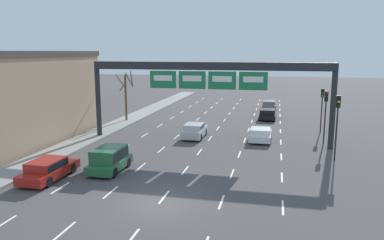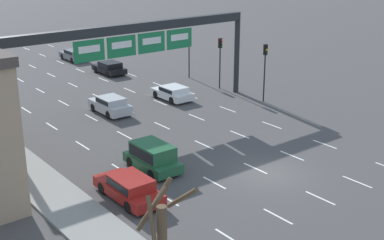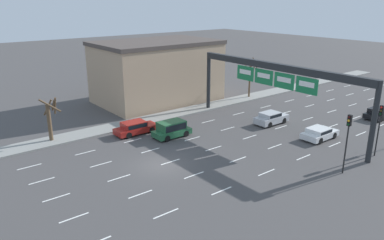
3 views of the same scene
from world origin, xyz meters
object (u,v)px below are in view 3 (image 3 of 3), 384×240
Objects in this scene: traffic_light_far_end at (380,120)px; tree_bare_second at (250,75)px; car_black at (379,113)px; tree_bare_closest at (50,117)px; traffic_light_mid_block at (348,132)px; sign_gantry at (276,76)px; car_silver at (271,118)px; car_white at (319,133)px; suv_green at (172,128)px; car_red at (135,127)px.

tree_bare_second is at bearing 163.51° from traffic_light_far_end.
tree_bare_closest reaches higher than car_black.
traffic_light_mid_block is 5.60m from traffic_light_far_end.
sign_gantry is 15.17m from car_black.
tree_bare_closest is (-9.83, -21.42, 1.78)m from car_silver.
suv_green is at bearing -130.62° from car_white.
car_red is at bearing -117.49° from car_black.
suv_green is at bearing 37.89° from car_red.
car_white is 11.64m from car_black.
tree_bare_closest is 28.19m from tree_bare_second.
sign_gantry is 5.43× the size of car_white.
traffic_light_far_end reaches higher than car_black.
car_white is (6.25, 0.08, -0.08)m from car_silver.
suv_green is 0.67× the size of tree_bare_second.
traffic_light_far_end is 22.59m from tree_bare_second.
tree_bare_closest is at bearing -126.80° from car_white.
sign_gantry reaches higher than traffic_light_far_end.
traffic_light_far_end is at bearing 91.73° from traffic_light_mid_block.
tree_bare_second reaches higher than car_white.
sign_gantry is at bearing -160.94° from car_white.
tree_bare_second is (-9.78, 6.76, 2.54)m from car_silver.
car_black is at bearing 69.13° from sign_gantry.
car_white is 26.91m from tree_bare_closest.
sign_gantry reaches higher than suv_green.
traffic_light_far_end reaches higher than car_silver.
car_red is at bearing -155.52° from traffic_light_mid_block.
traffic_light_mid_block is (5.80, -5.33, 2.89)m from car_white.
car_red is at bearing -81.43° from tree_bare_second.
sign_gantry is 11.42m from traffic_light_mid_block.
tree_bare_closest is 0.79× the size of tree_bare_second.
car_white is 17.56m from tree_bare_second.
car_white is at bearing 0.76° from car_silver.
tree_bare_closest is at bearing -116.36° from car_black.
car_red reaches higher than car_black.
tree_bare_closest is (-6.30, -10.09, 1.59)m from suv_green.
car_red is at bearing -142.11° from suv_green.
sign_gantry is at bearing 60.24° from tree_bare_closest.
car_white is at bearing 53.20° from tree_bare_closest.
sign_gantry is at bearing 56.12° from car_red.
tree_bare_second is (-16.36, -4.96, 2.60)m from car_black.
traffic_light_far_end reaches higher than car_white.
suv_green is at bearing -107.31° from car_silver.
car_black is 0.84× the size of traffic_light_mid_block.
traffic_light_mid_block is 0.86× the size of tree_bare_second.
tree_bare_second is (-16.03, 6.68, 2.63)m from car_white.
car_silver is at bearing -179.24° from car_white.
car_black is (10.11, 23.04, -0.24)m from suv_green.
sign_gantry is 4.78× the size of tree_bare_closest.
tree_bare_closest is (-21.88, -16.17, -1.03)m from traffic_light_mid_block.
sign_gantry is 5.32× the size of car_silver.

